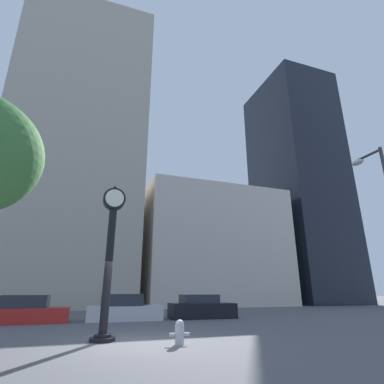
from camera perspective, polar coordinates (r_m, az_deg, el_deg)
ground_plane at (r=10.44m, az=-10.69°, el=-26.52°), size 200.00×200.00×0.00m
building_tall_tower at (r=37.60m, az=-20.75°, el=7.30°), size 13.89×12.00×34.14m
building_storefront_row at (r=37.34m, az=3.14°, el=-10.68°), size 16.43×12.00×13.06m
building_glass_modern at (r=47.00m, az=19.34°, el=1.33°), size 9.25×12.00×33.12m
street_clock at (r=11.06m, az=-15.40°, el=-10.92°), size 0.82×0.82×5.28m
car_red at (r=18.43m, az=-28.83°, el=-19.28°), size 3.84×1.85×1.35m
car_silver at (r=18.33m, az=-12.90°, el=-20.94°), size 4.09×1.97×1.39m
car_black at (r=19.30m, az=1.80°, el=-21.22°), size 3.94×1.98×1.35m
fire_hydrant_far at (r=10.03m, az=-2.39°, el=-25.09°), size 0.62×0.27×0.70m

